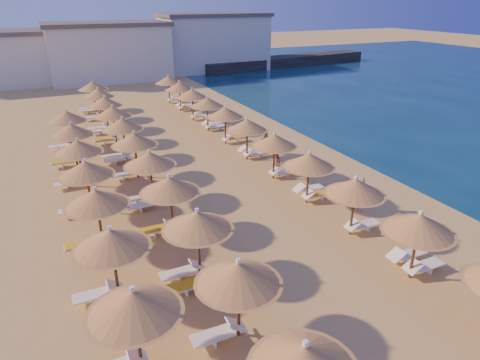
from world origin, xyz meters
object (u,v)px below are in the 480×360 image
parasol_row_west (142,149)px  beachgoer_b (277,163)px  jetty (286,61)px  beachgoer_a (360,194)px  beachgoer_c (266,142)px  parasol_row_east (260,133)px

parasol_row_west → beachgoer_b: parasol_row_west is taller
parasol_row_west → jetty: bearing=50.0°
beachgoer_b → beachgoer_a: beachgoer_a is taller
beachgoer_b → beachgoer_a: (1.53, -5.91, 0.11)m
parasol_row_west → beachgoer_c: parasol_row_west is taller
parasol_row_west → beachgoer_a: parasol_row_west is taller
beachgoer_c → parasol_row_east: bearing=-77.7°
parasol_row_east → parasol_row_west: size_ratio=1.00×
parasol_row_east → beachgoer_c: parasol_row_east is taller
beachgoer_b → jetty: bearing=115.1°
parasol_row_west → beachgoer_a: 12.07m
parasol_row_west → beachgoer_c: size_ratio=27.32×
beachgoer_b → beachgoer_a: 6.11m
parasol_row_west → beachgoer_c: bearing=14.5°
jetty → beachgoer_b: bearing=-128.8°
parasol_row_west → beachgoer_a: size_ratio=24.20×
parasol_row_east → beachgoer_b: 2.23m
jetty → beachgoer_b: beachgoer_b is taller
jetty → beachgoer_b: 46.11m
parasol_row_west → beachgoer_c: 9.61m
jetty → parasol_row_east: parasol_row_east is taller
jetty → beachgoer_a: beachgoer_a is taller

